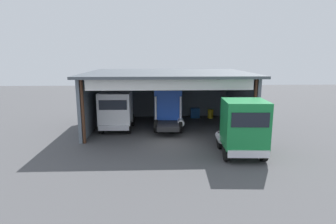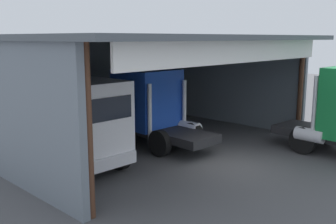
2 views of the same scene
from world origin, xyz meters
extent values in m
plane|color=#4C4C4F|center=(0.00, 0.00, 0.00)|extent=(80.00, 80.00, 0.00)
cube|color=slate|center=(0.00, 9.24, 2.39)|extent=(13.12, 0.24, 4.78)
cube|color=slate|center=(-6.56, 4.62, 2.39)|extent=(0.24, 9.24, 4.78)
cube|color=slate|center=(6.56, 4.62, 2.39)|extent=(0.24, 9.24, 4.78)
cube|color=#474E55|center=(0.00, 4.09, 4.88)|extent=(13.72, 10.32, 0.20)
cylinder|color=#4C2D1E|center=(-6.31, 0.15, 2.39)|extent=(0.24, 0.24, 4.78)
cylinder|color=#4C2D1E|center=(6.31, 0.15, 2.39)|extent=(0.24, 0.24, 4.78)
cube|color=white|center=(0.00, -0.43, 4.43)|extent=(11.81, 0.12, 0.90)
cube|color=white|center=(-4.39, 3.19, 2.09)|extent=(2.63, 2.56, 2.60)
cube|color=black|center=(-4.41, 1.91, 2.54)|extent=(2.20, 0.09, 0.78)
cube|color=silver|center=(-4.41, 1.88, 0.69)|extent=(2.46, 0.20, 0.44)
cube|color=#232326|center=(-4.36, 5.23, 0.72)|extent=(2.00, 3.74, 0.36)
cylinder|color=silver|center=(-3.20, 4.58, 1.93)|extent=(0.18, 0.18, 2.78)
cylinder|color=silver|center=(-5.53, 4.61, 1.93)|extent=(0.18, 0.18, 2.78)
cylinder|color=silver|center=(-5.53, 4.95, 0.84)|extent=(0.58, 1.21, 0.56)
cylinder|color=black|center=(-3.25, 2.67, 0.54)|extent=(0.32, 1.08, 1.08)
cylinder|color=black|center=(-5.54, 2.70, 0.54)|extent=(0.32, 1.08, 1.08)
cylinder|color=black|center=(-3.21, 5.21, 0.54)|extent=(0.32, 1.08, 1.08)
cylinder|color=black|center=(-5.50, 5.25, 0.54)|extent=(0.32, 1.08, 1.08)
cube|color=#1E47B7|center=(0.07, 4.64, 2.13)|extent=(2.44, 2.55, 2.65)
cube|color=black|center=(0.12, 5.89, 2.59)|extent=(1.99, 0.14, 0.79)
cube|color=silver|center=(0.12, 5.92, 0.71)|extent=(2.23, 0.25, 0.44)
cube|color=#232326|center=(-0.01, 2.70, 0.74)|extent=(1.90, 3.60, 0.36)
cylinder|color=silver|center=(-1.04, 3.31, 1.78)|extent=(0.18, 0.18, 2.44)
cylinder|color=silver|center=(1.07, 3.22, 1.78)|extent=(0.18, 0.18, 2.44)
cylinder|color=silver|center=(1.06, 2.96, 0.86)|extent=(0.61, 1.22, 0.56)
cylinder|color=black|center=(-0.93, 5.17, 0.56)|extent=(0.34, 1.13, 1.11)
cylinder|color=black|center=(1.11, 5.09, 0.56)|extent=(0.34, 1.13, 1.11)
cylinder|color=black|center=(-1.03, 2.74, 0.56)|extent=(0.34, 1.13, 1.11)
cylinder|color=black|center=(1.01, 2.66, 0.56)|extent=(0.34, 1.13, 1.11)
cube|color=#232326|center=(4.58, -1.47, 0.76)|extent=(2.10, 3.45, 0.36)
cylinder|color=silver|center=(3.40, -1.83, 1.97)|extent=(0.18, 0.18, 2.79)
cylinder|color=silver|center=(3.41, -1.71, 0.88)|extent=(0.62, 1.23, 0.56)
cylinder|color=black|center=(5.71, -1.53, 0.58)|extent=(0.36, 1.17, 1.16)
cylinder|color=black|center=(3.44, -1.41, 0.58)|extent=(0.36, 1.17, 1.16)
cylinder|color=gold|center=(4.57, 8.13, 0.44)|extent=(0.58, 0.58, 0.89)
cube|color=#1E59A5|center=(3.02, 8.39, 0.50)|extent=(0.90, 0.60, 1.00)
camera|label=1|loc=(-0.91, -20.01, 6.43)|focal=30.03mm
camera|label=2|loc=(-12.05, -8.24, 4.88)|focal=41.37mm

